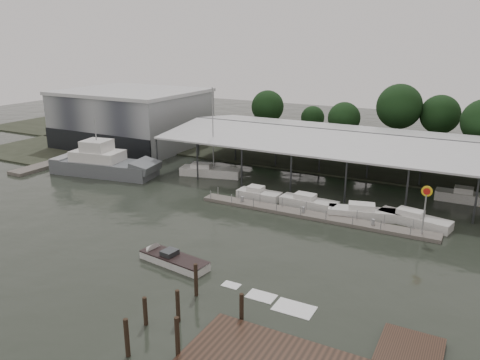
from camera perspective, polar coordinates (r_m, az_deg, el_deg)
The scene contains 17 objects.
ground at distance 53.23m, azimuth -10.57°, elevation -5.16°, with size 200.00×200.00×0.00m, color #252B23.
land_strip_far at distance 88.33m, azimuth 6.53°, elevation 3.97°, with size 140.00×30.00×0.30m.
land_strip_west at distance 100.65m, azimuth -17.96°, elevation 4.85°, with size 20.00×40.00×0.30m.
storage_warehouse at distance 91.52m, azimuth -12.97°, elevation 7.42°, with size 24.50×20.50×10.50m.
covered_boat_shed at distance 69.10m, azimuth 15.54°, elevation 4.94°, with size 58.24×24.00×6.96m.
trawler_dock at distance 82.89m, azimuth -20.95°, elevation 2.19°, with size 3.00×18.00×0.50m.
floating_dock at distance 54.53m, azimuth 8.69°, elevation -4.28°, with size 28.00×2.00×1.40m.
shell_fuel_sign at distance 50.91m, azimuth 21.69°, elevation -2.43°, with size 1.10×0.18×5.55m.
grey_trawler at distance 73.10m, azimuth -16.19°, elevation 1.86°, with size 17.16×7.61×8.84m.
white_sailboat at distance 69.99m, azimuth -3.71°, elevation 1.06°, with size 9.44×4.64×13.28m.
speedboat_underway at distance 43.90m, azimuth -8.63°, elevation -9.45°, with size 18.58×4.47×2.00m.
moored_cruiser_0 at distance 59.75m, azimuth 2.29°, elevation -1.77°, with size 5.66×2.30×1.70m.
moored_cruiser_1 at distance 57.45m, azimuth 8.33°, elevation -2.71°, with size 7.18×2.64×1.70m.
moored_cruiser_2 at distance 55.46m, azimuth 14.99°, elevation -3.86°, with size 8.67×4.13×1.70m.
moored_cruiser_3 at distance 55.16m, azimuth 20.43°, elevation -4.49°, with size 8.06×3.77×1.70m.
mooring_pilings at distance 34.54m, azimuth -7.54°, elevation -16.12°, with size 6.18×8.67×3.62m.
horizon_tree_line at distance 87.51m, azimuth 21.78°, elevation 7.11°, with size 70.46×12.83×12.04m.
Camera 1 is at (31.36, -38.20, 19.76)m, focal length 35.00 mm.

